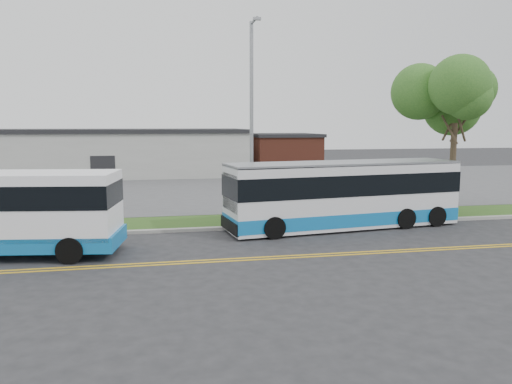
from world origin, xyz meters
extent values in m
plane|color=#28282B|center=(0.00, 0.00, 0.00)|extent=(140.00, 140.00, 0.00)
cube|color=gold|center=(0.00, -3.85, 0.01)|extent=(70.00, 0.12, 0.01)
cube|color=gold|center=(0.00, -4.15, 0.01)|extent=(70.00, 0.12, 0.01)
cube|color=#9E9B93|center=(0.00, 1.10, 0.07)|extent=(80.00, 0.30, 0.15)
cube|color=#29531B|center=(0.00, 2.90, 0.05)|extent=(80.00, 3.30, 0.10)
cube|color=#4C4C4F|center=(0.00, 17.00, 0.05)|extent=(80.00, 25.00, 0.10)
cube|color=#9E9E99|center=(-6.00, 27.00, 2.00)|extent=(25.00, 10.00, 4.00)
cube|color=black|center=(-6.00, 27.00, 4.17)|extent=(25.40, 10.40, 0.35)
cube|color=black|center=(-6.00, 22.05, 1.10)|extent=(2.00, 0.15, 2.20)
cube|color=brown|center=(10.50, 26.00, 1.80)|extent=(6.00, 7.00, 3.60)
cube|color=black|center=(10.50, 26.00, 3.75)|extent=(6.30, 7.30, 0.30)
cylinder|color=#33261B|center=(14.00, 3.00, 2.48)|extent=(0.32, 0.32, 4.76)
ellipsoid|color=#2A5D20|center=(14.00, 3.00, 6.22)|extent=(5.20, 5.20, 4.42)
cylinder|color=gray|center=(3.00, 2.80, 4.85)|extent=(0.18, 0.18, 9.50)
cylinder|color=gray|center=(3.00, 2.10, 9.50)|extent=(0.12, 1.40, 0.12)
cube|color=gray|center=(3.00, 1.45, 9.45)|extent=(0.35, 0.18, 0.12)
cube|color=#1069B0|center=(-6.70, -1.85, 0.61)|extent=(7.87, 3.62, 0.56)
cube|color=white|center=(-5.49, -2.02, 1.90)|extent=(5.22, 3.24, 2.34)
cube|color=black|center=(-5.49, -2.02, 2.29)|extent=(5.25, 3.29, 0.84)
cylinder|color=black|center=(-4.56, -3.37, 0.47)|extent=(0.97, 0.44, 0.94)
cylinder|color=black|center=(-4.21, -0.99, 0.47)|extent=(0.97, 0.44, 0.94)
cube|color=silver|center=(6.94, 0.60, 1.55)|extent=(11.21, 3.92, 2.89)
cube|color=#1069B0|center=(6.94, 0.60, 0.55)|extent=(11.23, 3.94, 0.60)
cube|color=black|center=(6.94, 0.60, 2.10)|extent=(11.26, 3.96, 0.95)
cube|color=black|center=(1.54, -0.11, 1.90)|extent=(0.40, 2.29, 1.60)
cube|color=black|center=(1.47, -0.12, 0.45)|extent=(0.45, 2.49, 0.50)
cube|color=gray|center=(6.94, 0.60, 3.01)|extent=(11.21, 3.92, 0.12)
cylinder|color=black|center=(3.23, -1.08, 0.48)|extent=(0.99, 0.44, 0.96)
cylinder|color=black|center=(2.92, 1.26, 0.48)|extent=(0.99, 0.44, 0.96)
cylinder|color=black|center=(9.66, -0.23, 0.48)|extent=(0.99, 0.44, 0.96)
cylinder|color=black|center=(9.35, 2.11, 0.48)|extent=(0.99, 0.44, 0.96)
cylinder|color=black|center=(11.34, 0.00, 0.48)|extent=(0.99, 0.44, 0.96)
cylinder|color=black|center=(11.03, 2.33, 0.48)|extent=(0.99, 0.44, 0.96)
imported|color=silver|center=(-7.57, 10.30, 0.76)|extent=(2.78, 4.23, 1.32)
imported|color=silver|center=(-8.58, 13.36, 0.79)|extent=(2.20, 4.85, 1.38)
camera|label=1|loc=(-1.50, -21.10, 4.79)|focal=35.00mm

